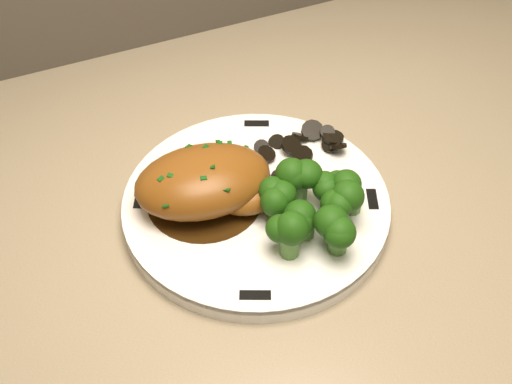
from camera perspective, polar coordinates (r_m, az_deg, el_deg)
name	(u,v)px	position (r m, az deg, el deg)	size (l,w,h in m)	color
counter	(365,347)	(1.01, 9.66, -13.39)	(1.87, 0.64, 0.93)	brown
plate	(256,205)	(0.61, 0.00, -1.20)	(0.25, 0.25, 0.02)	white
rim_accent_0	(257,124)	(0.69, 0.06, 6.08)	(0.03, 0.01, 0.00)	black
rim_accent_1	(140,198)	(0.62, -10.28, -0.56)	(0.03, 0.01, 0.00)	black
rim_accent_2	(255,295)	(0.54, -0.07, -9.18)	(0.03, 0.01, 0.00)	black
rim_accent_3	(372,199)	(0.62, 10.30, -0.65)	(0.03, 0.01, 0.00)	black
gravy_pool	(205,199)	(0.61, -4.59, -0.66)	(0.11, 0.11, 0.00)	black
chicken_breast	(208,183)	(0.59, -4.26, 0.85)	(0.14, 0.10, 0.05)	brown
mushroom_pile	(299,157)	(0.64, 3.81, 3.15)	(0.09, 0.07, 0.02)	black
broccoli_florets	(317,207)	(0.57, 5.45, -1.36)	(0.10, 0.09, 0.04)	#4F7F35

